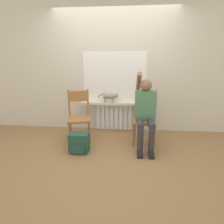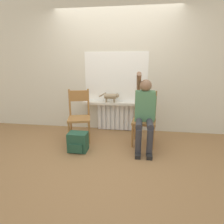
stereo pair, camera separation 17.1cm
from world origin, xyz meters
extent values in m
plane|color=olive|center=(0.00, 0.00, 0.00)|extent=(12.00, 12.00, 0.00)
cube|color=beige|center=(0.00, 1.23, 1.35)|extent=(7.00, 0.06, 2.70)
cube|color=white|center=(0.00, 1.16, 0.30)|extent=(0.79, 0.05, 0.59)
cube|color=white|center=(-0.35, 1.12, 0.30)|extent=(0.07, 0.03, 0.57)
cube|color=white|center=(-0.25, 1.12, 0.30)|extent=(0.07, 0.03, 0.57)
cube|color=white|center=(-0.15, 1.12, 0.30)|extent=(0.07, 0.03, 0.57)
cube|color=white|center=(-0.05, 1.12, 0.30)|extent=(0.07, 0.03, 0.57)
cube|color=white|center=(0.05, 1.12, 0.30)|extent=(0.07, 0.03, 0.57)
cube|color=white|center=(0.15, 1.12, 0.30)|extent=(0.07, 0.03, 0.57)
cube|color=white|center=(0.25, 1.12, 0.30)|extent=(0.07, 0.03, 0.57)
cube|color=white|center=(0.35, 1.12, 0.30)|extent=(0.07, 0.03, 0.57)
cube|color=silver|center=(0.00, 1.09, 0.62)|extent=(1.38, 0.22, 0.05)
cube|color=white|center=(0.00, 1.20, 1.15)|extent=(1.32, 0.01, 1.03)
cube|color=#9E6B38|center=(-0.60, 0.48, 0.43)|extent=(0.50, 0.50, 0.04)
cylinder|color=#9E6B38|center=(-0.73, 0.26, 0.20)|extent=(0.04, 0.04, 0.41)
cylinder|color=#9E6B38|center=(-0.38, 0.35, 0.20)|extent=(0.04, 0.04, 0.41)
cylinder|color=#9E6B38|center=(-0.82, 0.61, 0.20)|extent=(0.04, 0.04, 0.41)
cylinder|color=#9E6B38|center=(-0.48, 0.70, 0.20)|extent=(0.04, 0.04, 0.41)
cylinder|color=#9E6B38|center=(-0.82, 0.61, 0.71)|extent=(0.04, 0.04, 0.52)
cylinder|color=#9E6B38|center=(-0.48, 0.70, 0.71)|extent=(0.04, 0.04, 0.52)
cube|color=#9E6B38|center=(-0.65, 0.65, 0.84)|extent=(0.36, 0.12, 0.21)
cube|color=#9E6B38|center=(0.60, 0.48, 0.43)|extent=(0.44, 0.44, 0.04)
cylinder|color=#9E6B38|center=(0.41, 0.32, 0.20)|extent=(0.04, 0.04, 0.41)
cylinder|color=#9E6B38|center=(0.76, 0.29, 0.20)|extent=(0.04, 0.04, 0.41)
cylinder|color=#9E6B38|center=(0.44, 0.68, 0.20)|extent=(0.04, 0.04, 0.41)
cylinder|color=#9E6B38|center=(0.80, 0.64, 0.20)|extent=(0.04, 0.04, 0.41)
cylinder|color=#9E6B38|center=(0.44, 0.68, 0.71)|extent=(0.04, 0.04, 0.52)
cylinder|color=#9E6B38|center=(0.80, 0.64, 0.71)|extent=(0.04, 0.04, 0.52)
cube|color=#9E6B38|center=(0.62, 0.66, 0.84)|extent=(0.37, 0.06, 0.21)
cylinder|color=#333338|center=(0.51, 0.27, 0.47)|extent=(0.11, 0.46, 0.11)
cylinder|color=#333338|center=(0.69, 0.27, 0.47)|extent=(0.11, 0.46, 0.11)
cylinder|color=#333338|center=(0.51, 0.04, 0.22)|extent=(0.10, 0.10, 0.44)
cylinder|color=#333338|center=(0.69, 0.04, 0.22)|extent=(0.10, 0.10, 0.44)
cube|color=black|center=(0.51, -0.02, 0.03)|extent=(0.09, 0.20, 0.06)
cube|color=black|center=(0.69, -0.02, 0.03)|extent=(0.09, 0.20, 0.06)
cube|color=#4C7F56|center=(0.60, 0.50, 0.72)|extent=(0.34, 0.20, 0.53)
sphere|color=#846047|center=(0.60, 0.50, 1.07)|extent=(0.21, 0.21, 0.21)
cylinder|color=#846047|center=(0.48, 0.64, 1.12)|extent=(0.08, 0.50, 0.38)
cylinder|color=#4C7F56|center=(0.76, 0.46, 0.69)|extent=(0.08, 0.08, 0.43)
cylinder|color=#9E896B|center=(-0.10, 1.05, 0.77)|extent=(0.24, 0.11, 0.11)
sphere|color=#9E896B|center=(0.05, 1.05, 0.79)|extent=(0.08, 0.08, 0.08)
cone|color=#9E896B|center=(0.05, 1.03, 0.82)|extent=(0.03, 0.03, 0.03)
cone|color=#9E896B|center=(0.05, 1.07, 0.82)|extent=(0.03, 0.03, 0.03)
cylinder|color=#9E896B|center=(-0.01, 1.03, 0.68)|extent=(0.03, 0.03, 0.08)
cylinder|color=#9E896B|center=(-0.01, 1.08, 0.68)|extent=(0.03, 0.03, 0.08)
cylinder|color=#9E896B|center=(-0.18, 1.03, 0.68)|extent=(0.03, 0.03, 0.08)
cylinder|color=#9E896B|center=(-0.18, 1.08, 0.68)|extent=(0.03, 0.03, 0.08)
cylinder|color=#9E896B|center=(-0.26, 1.05, 0.80)|extent=(0.16, 0.03, 0.11)
cube|color=#234C38|center=(-0.49, 0.04, 0.16)|extent=(0.32, 0.23, 0.33)
cube|color=#234C38|center=(-0.49, -0.09, 0.10)|extent=(0.22, 0.03, 0.15)
camera|label=1|loc=(0.33, -2.78, 1.47)|focal=30.00mm
camera|label=2|loc=(0.50, -2.75, 1.47)|focal=30.00mm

